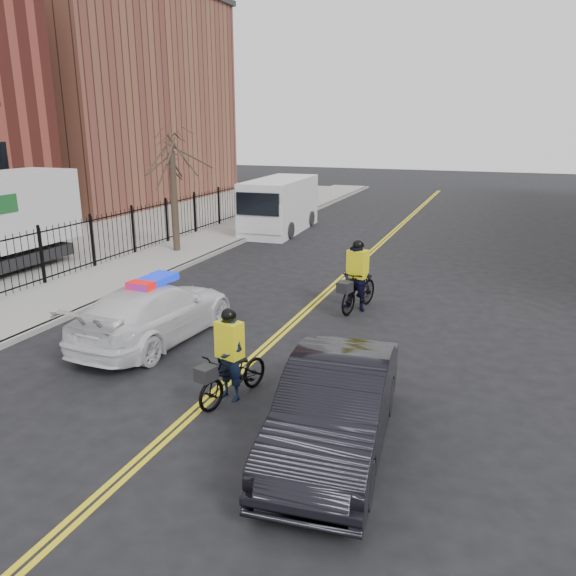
% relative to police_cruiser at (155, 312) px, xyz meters
% --- Properties ---
extents(ground, '(120.00, 120.00, 0.00)m').
position_rel_police_cruiser_xyz_m(ground, '(2.79, -1.29, -0.74)').
color(ground, black).
rests_on(ground, ground).
extents(center_line_left, '(0.10, 60.00, 0.01)m').
position_rel_police_cruiser_xyz_m(center_line_left, '(2.71, 6.71, -0.73)').
color(center_line_left, yellow).
rests_on(center_line_left, ground).
extents(center_line_right, '(0.10, 60.00, 0.01)m').
position_rel_police_cruiser_xyz_m(center_line_right, '(2.87, 6.71, -0.73)').
color(center_line_right, yellow).
rests_on(center_line_right, ground).
extents(sidewalk, '(3.00, 60.00, 0.15)m').
position_rel_police_cruiser_xyz_m(sidewalk, '(-4.71, 6.71, -0.66)').
color(sidewalk, gray).
rests_on(sidewalk, ground).
extents(curb, '(0.20, 60.00, 0.15)m').
position_rel_police_cruiser_xyz_m(curb, '(-3.21, 6.71, -0.66)').
color(curb, gray).
rests_on(curb, ground).
extents(iron_fence, '(0.12, 28.00, 2.00)m').
position_rel_police_cruiser_xyz_m(iron_fence, '(-6.21, 6.71, 0.26)').
color(iron_fence, black).
rests_on(iron_fence, ground).
extents(warehouse_far, '(14.00, 18.00, 14.00)m').
position_rel_police_cruiser_xyz_m(warehouse_far, '(-20.21, 22.71, 6.26)').
color(warehouse_far, brown).
rests_on(warehouse_far, ground).
extents(street_tree, '(3.20, 3.20, 4.80)m').
position_rel_police_cruiser_xyz_m(street_tree, '(-4.81, 8.71, 2.80)').
color(street_tree, '#34271F').
rests_on(street_tree, sidewalk).
extents(police_cruiser, '(2.27, 5.12, 1.62)m').
position_rel_police_cruiser_xyz_m(police_cruiser, '(0.00, 0.00, 0.00)').
color(police_cruiser, white).
rests_on(police_cruiser, ground).
extents(dark_sedan, '(2.08, 4.83, 1.55)m').
position_rel_police_cruiser_xyz_m(dark_sedan, '(5.62, -3.20, 0.04)').
color(dark_sedan, black).
rests_on(dark_sedan, ground).
extents(cargo_van, '(2.69, 6.39, 2.63)m').
position_rel_police_cruiser_xyz_m(cargo_van, '(-2.70, 14.97, 0.55)').
color(cargo_van, white).
rests_on(cargo_van, ground).
extents(cyclist_near, '(1.14, 2.03, 1.88)m').
position_rel_police_cruiser_xyz_m(cyclist_near, '(3.19, -2.20, -0.08)').
color(cyclist_near, black).
rests_on(cyclist_near, ground).
extents(cyclist_far, '(1.07, 2.16, 2.10)m').
position_rel_police_cruiser_xyz_m(cyclist_far, '(4.13, 4.10, 0.09)').
color(cyclist_far, black).
rests_on(cyclist_far, ground).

